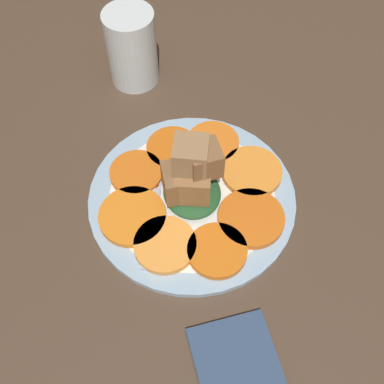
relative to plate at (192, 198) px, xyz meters
The scene contains 13 objects.
table_slab 1.52cm from the plate, ahead, with size 120.00×120.00×2.00cm, color #4C3828.
plate is the anchor object (origin of this frame).
carrot_slice_0 9.24cm from the plate, 49.22° to the left, with size 9.36×9.36×1.01cm, color orange.
carrot_slice_1 9.76cm from the plate, 99.01° to the left, with size 9.00×9.00×1.01cm, color orange.
carrot_slice_2 9.97cm from the plate, 146.22° to the left, with size 8.07×8.07×1.01cm, color orange.
carrot_slice_3 8.88cm from the plate, behind, with size 8.06×8.06×1.01cm, color orange.
carrot_slice_4 9.12cm from the plate, 128.99° to the right, with size 7.89×7.89×1.01cm, color orange.
carrot_slice_5 9.19cm from the plate, 80.89° to the right, with size 9.50×9.50×1.01cm, color orange.
carrot_slice_6 8.97cm from the plate, 38.92° to the right, with size 8.54×8.54×1.01cm, color #F9963A.
carrot_slice_7 9.69cm from the plate, ahead, with size 8.13×8.13×1.01cm, color orange.
center_pile 5.30cm from the plate, 64.45° to the right, with size 9.15×8.24×11.02cm.
fork 6.44cm from the plate, 80.94° to the right, with size 16.88×6.65×0.40cm.
water_glass 27.82cm from the plate, behind, with size 8.24×8.24×12.99cm.
Camera 1 is at (36.02, -9.55, 61.91)cm, focal length 45.00 mm.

